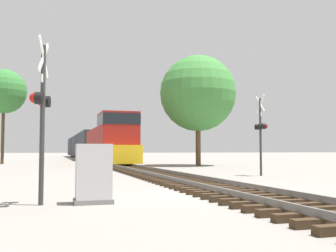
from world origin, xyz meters
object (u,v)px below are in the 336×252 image
Objects in this scene: crossing_signal_near at (42,107)px; tree_mid_background at (4,92)px; freight_train at (86,146)px; crossing_signal_far at (261,129)px; relay_cabinet at (94,174)px; tree_far_right at (198,93)px.

tree_mid_background is (-4.29, 31.50, 4.75)m from crossing_signal_near.
freight_train is 15.16× the size of crossing_signal_far.
tree_far_right is (11.39, 22.16, 5.63)m from relay_cabinet.
crossing_signal_far is (5.43, -42.59, 0.49)m from freight_train.
crossing_signal_far is 28.15m from tree_mid_background.
freight_train is at bearing 63.19° from tree_mid_background.
relay_cabinet is (-9.65, -8.37, -1.73)m from crossing_signal_far.
crossing_signal_far reaches higher than crossing_signal_near.
freight_train reaches higher than crossing_signal_near.
crossing_signal_far is at bearing 40.96° from relay_cabinet.
crossing_signal_near is at bearing -119.88° from tree_far_right.
freight_train reaches higher than relay_cabinet.
crossing_signal_far is (10.94, 8.30, 0.06)m from crossing_signal_near.
tree_mid_background is at bearing -116.81° from freight_train.
crossing_signal_near is 25.77m from tree_far_right.
relay_cabinet is 0.15× the size of tree_far_right.
crossing_signal_near is 2.75× the size of relay_cabinet.
freight_train is 51.19m from crossing_signal_near.
tree_mid_background is at bearing 100.02° from relay_cabinet.
freight_train is at bearing 103.99° from tree_far_right.
crossing_signal_near is 32.14m from tree_mid_background.
freight_train is 30.01m from tree_far_right.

